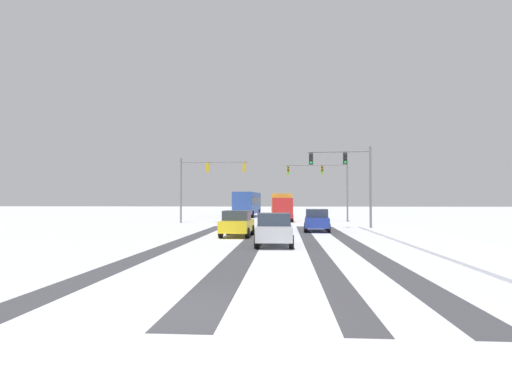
{
  "coord_description": "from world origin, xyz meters",
  "views": [
    {
      "loc": [
        1.9,
        -8.14,
        2.23
      ],
      "look_at": [
        0.0,
        18.56,
        2.8
      ],
      "focal_mm": 28.92,
      "sensor_mm": 36.0,
      "label": 1
    }
  ],
  "objects": [
    {
      "name": "ground_plane",
      "position": [
        0.0,
        0.0,
        0.0
      ],
      "size": [
        300.0,
        300.0,
        0.0
      ],
      "primitive_type": "plane",
      "color": "silver"
    },
    {
      "name": "wheel_track_left_lane",
      "position": [
        3.25,
        13.26,
        0.0
      ],
      "size": [
        0.81,
        29.17,
        0.01
      ],
      "primitive_type": "cube",
      "color": "#424247",
      "rests_on": "ground"
    },
    {
      "name": "wheel_track_right_lane",
      "position": [
        5.41,
        13.26,
        0.0
      ],
      "size": [
        1.0,
        29.17,
        0.01
      ],
      "primitive_type": "cube",
      "color": "#424247",
      "rests_on": "ground"
    },
    {
      "name": "wheel_track_center",
      "position": [
        -3.77,
        13.26,
        0.0
      ],
      "size": [
        1.06,
        29.17,
        0.01
      ],
      "primitive_type": "cube",
      "color": "#424247",
      "rests_on": "ground"
    },
    {
      "name": "wheel_track_oncoming",
      "position": [
        0.11,
        13.26,
        0.0
      ],
      "size": [
        1.16,
        29.17,
        0.01
      ],
      "primitive_type": "cube",
      "color": "#424247",
      "rests_on": "ground"
    },
    {
      "name": "sidewalk_kerb_right",
      "position": [
        9.95,
        11.93,
        0.06
      ],
      "size": [
        4.0,
        29.17,
        0.12
      ],
      "primitive_type": "cube",
      "color": "white",
      "rests_on": "ground"
    },
    {
      "name": "traffic_signal_far_right",
      "position": [
        6.2,
        36.66,
        4.67
      ],
      "size": [
        6.74,
        0.65,
        6.5
      ],
      "color": "slate",
      "rests_on": "ground"
    },
    {
      "name": "traffic_signal_near_right",
      "position": [
        6.88,
        24.59,
        4.59
      ],
      "size": [
        4.93,
        0.52,
        6.5
      ],
      "color": "slate",
      "rests_on": "ground"
    },
    {
      "name": "traffic_signal_far_left",
      "position": [
        -6.17,
        32.54,
        4.68
      ],
      "size": [
        6.81,
        0.38,
        6.5
      ],
      "color": "slate",
      "rests_on": "ground"
    },
    {
      "name": "car_blue_lead",
      "position": [
        4.19,
        22.17,
        0.82
      ],
      "size": [
        2.02,
        4.19,
        1.62
      ],
      "color": "#233899",
      "rests_on": "ground"
    },
    {
      "name": "car_yellow_cab_second",
      "position": [
        -1.11,
        17.51,
        0.82
      ],
      "size": [
        1.94,
        4.16,
        1.62
      ],
      "color": "yellow",
      "rests_on": "ground"
    },
    {
      "name": "car_silver_third",
      "position": [
        1.35,
        12.33,
        0.82
      ],
      "size": [
        1.9,
        4.13,
        1.62
      ],
      "color": "#B7BABF",
      "rests_on": "ground"
    },
    {
      "name": "bus_oncoming",
      "position": [
        -3.34,
        49.08,
        1.99
      ],
      "size": [
        3.06,
        11.11,
        3.38
      ],
      "color": "#284793",
      "rests_on": "ground"
    },
    {
      "name": "box_truck_delivery",
      "position": [
        1.49,
        37.57,
        1.63
      ],
      "size": [
        2.53,
        7.48,
        3.02
      ],
      "color": "red",
      "rests_on": "ground"
    }
  ]
}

